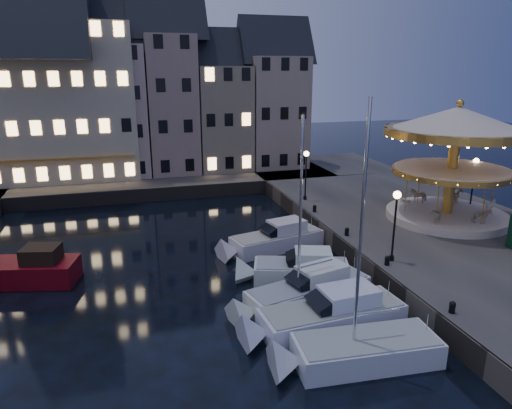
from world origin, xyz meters
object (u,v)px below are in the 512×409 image
object	(u,v)px
streetlamp_b	(395,216)
red_fishing_boat	(20,271)
bollard_b	(387,260)
motorboat_a	(353,352)
bollard_a	(452,307)
streetlamp_c	(306,168)
streetlamp_d	(474,177)
bollard_c	(347,231)
motorboat_b	(324,317)
motorboat_c	(302,293)
carousel	(455,142)
bollard_d	(315,208)
motorboat_e	(272,241)
motorboat_d	(294,271)

from	to	relation	value
streetlamp_b	red_fishing_boat	distance (m)	21.86
bollard_b	motorboat_a	world-z (taller)	motorboat_a
bollard_a	red_fishing_boat	world-z (taller)	red_fishing_boat
streetlamp_c	streetlamp_d	bearing A→B (deg)	-29.91
bollard_c	streetlamp_b	bearing A→B (deg)	-82.41
streetlamp_d	streetlamp_c	bearing A→B (deg)	150.09
motorboat_a	streetlamp_c	bearing A→B (deg)	73.91
motorboat_b	motorboat_c	bearing A→B (deg)	93.10
streetlamp_c	bollard_c	xyz separation A→B (m)	(-0.60, -9.00, -2.41)
bollard_c	carousel	xyz separation A→B (m)	(8.72, 1.19, 5.42)
motorboat_b	bollard_d	bearing A→B (deg)	69.04
streetlamp_c	motorboat_a	size ratio (longest dim) A/B	0.35
motorboat_a	carousel	world-z (taller)	motorboat_a
streetlamp_b	bollard_b	bearing A→B (deg)	-140.19
motorboat_c	streetlamp_b	bearing A→B (deg)	11.76
motorboat_e	red_fishing_boat	bearing A→B (deg)	-177.10
streetlamp_c	motorboat_a	distance (m)	21.16
bollard_a	motorboat_d	world-z (taller)	motorboat_d
bollard_a	red_fishing_boat	size ratio (longest dim) A/B	0.08
motorboat_b	red_fishing_boat	bearing A→B (deg)	147.66
bollard_a	streetlamp_c	bearing A→B (deg)	88.24
bollard_c	bollard_d	size ratio (longest dim) A/B	1.00
carousel	bollard_b	bearing A→B (deg)	-144.61
streetlamp_b	streetlamp_c	bearing A→B (deg)	90.00
streetlamp_c	bollard_a	xyz separation A→B (m)	(-0.60, -19.50, -2.41)
bollard_b	red_fishing_boat	xyz separation A→B (m)	(-20.24, 6.22, -0.92)
streetlamp_c	streetlamp_b	bearing A→B (deg)	-90.00
bollard_a	bollard_d	xyz separation A→B (m)	(0.00, 16.00, 0.00)
motorboat_b	streetlamp_c	bearing A→B (deg)	71.21
streetlamp_c	motorboat_d	world-z (taller)	streetlamp_c
streetlamp_d	motorboat_e	world-z (taller)	streetlamp_d
motorboat_d	motorboat_b	bearing A→B (deg)	-94.63
bollard_a	red_fishing_boat	distance (m)	23.40
motorboat_d	carousel	size ratio (longest dim) A/B	0.66
carousel	bollard_a	bearing A→B (deg)	-126.70
bollard_a	motorboat_b	xyz separation A→B (m)	(-5.27, 2.25, -0.96)
motorboat_a	streetlamp_d	bearing A→B (deg)	38.43
bollard_c	red_fishing_boat	xyz separation A→B (m)	(-20.24, 1.22, -0.92)
motorboat_d	motorboat_a	bearing A→B (deg)	-92.44
streetlamp_d	motorboat_b	world-z (taller)	streetlamp_d
bollard_d	bollard_a	bearing A→B (deg)	-90.00
motorboat_a	motorboat_c	xyz separation A→B (m)	(-0.22, 5.31, 0.14)
streetlamp_c	carousel	bearing A→B (deg)	-43.87
streetlamp_b	streetlamp_c	size ratio (longest dim) A/B	1.00
motorboat_b	motorboat_c	distance (m)	2.51
motorboat_c	motorboat_a	bearing A→B (deg)	-87.63
streetlamp_d	bollard_c	size ratio (longest dim) A/B	7.32
motorboat_d	carousel	bearing A→B (deg)	17.03
streetlamp_d	motorboat_b	size ratio (longest dim) A/B	0.52
bollard_a	carousel	xyz separation A→B (m)	(8.72, 11.69, 5.42)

